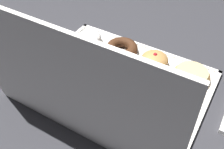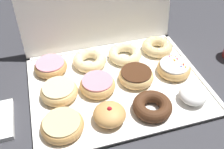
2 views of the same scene
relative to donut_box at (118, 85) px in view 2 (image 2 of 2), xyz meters
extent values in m
plane|color=#333338|center=(0.00, 0.00, -0.01)|extent=(3.00, 3.00, 0.00)
cube|color=white|center=(0.00, 0.00, 0.00)|extent=(0.55, 0.42, 0.01)
cube|color=white|center=(0.00, -0.20, 0.00)|extent=(0.55, 0.01, 0.01)
cube|color=white|center=(0.00, 0.20, 0.00)|extent=(0.55, 0.01, 0.01)
cube|color=white|center=(-0.27, 0.00, 0.00)|extent=(0.01, 0.42, 0.01)
cube|color=white|center=(0.27, 0.00, 0.00)|extent=(0.01, 0.42, 0.01)
torus|color=tan|center=(-0.19, -0.13, 0.02)|extent=(0.12, 0.12, 0.03)
cylinder|color=#EACC8C|center=(-0.19, -0.13, 0.04)|extent=(0.10, 0.10, 0.01)
ellipsoid|color=tan|center=(-0.06, -0.13, 0.03)|extent=(0.09, 0.09, 0.05)
sphere|color=#B21923|center=(-0.06, -0.13, 0.05)|extent=(0.01, 0.01, 0.01)
torus|color=#472816|center=(0.06, -0.13, 0.02)|extent=(0.11, 0.11, 0.04)
ellipsoid|color=white|center=(0.19, -0.13, 0.03)|extent=(0.08, 0.08, 0.04)
torus|color=#E5B770|center=(-0.18, 0.00, 0.02)|extent=(0.11, 0.11, 0.04)
cylinder|color=beige|center=(-0.18, 0.00, 0.04)|extent=(0.09, 0.09, 0.01)
torus|color=tan|center=(-0.07, -0.01, 0.02)|extent=(0.11, 0.11, 0.04)
cylinder|color=pink|center=(-0.07, -0.01, 0.04)|extent=(0.09, 0.09, 0.01)
torus|color=#E5B770|center=(0.06, 0.00, 0.02)|extent=(0.11, 0.11, 0.04)
cylinder|color=#472816|center=(0.06, 0.00, 0.04)|extent=(0.10, 0.10, 0.01)
torus|color=tan|center=(0.19, 0.00, 0.02)|extent=(0.11, 0.11, 0.04)
cylinder|color=white|center=(0.19, 0.00, 0.04)|extent=(0.09, 0.09, 0.01)
sphere|color=yellow|center=(0.22, -0.02, 0.04)|extent=(0.01, 0.01, 0.01)
sphere|color=white|center=(0.20, 0.02, 0.04)|extent=(0.01, 0.01, 0.01)
sphere|color=blue|center=(0.21, -0.02, 0.04)|extent=(0.00, 0.00, 0.00)
sphere|color=yellow|center=(0.20, 0.02, 0.04)|extent=(0.00, 0.00, 0.00)
sphere|color=red|center=(0.21, 0.02, 0.04)|extent=(0.00, 0.00, 0.00)
sphere|color=orange|center=(0.20, 0.04, 0.04)|extent=(0.00, 0.00, 0.00)
sphere|color=orange|center=(0.21, 0.03, 0.04)|extent=(0.00, 0.00, 0.00)
sphere|color=orange|center=(0.20, 0.02, 0.04)|extent=(0.01, 0.01, 0.01)
sphere|color=pink|center=(0.19, 0.04, 0.04)|extent=(0.01, 0.01, 0.01)
sphere|color=pink|center=(0.22, 0.02, 0.04)|extent=(0.00, 0.00, 0.00)
sphere|color=red|center=(0.22, -0.01, 0.04)|extent=(0.01, 0.01, 0.01)
sphere|color=white|center=(0.24, 0.01, 0.04)|extent=(0.00, 0.00, 0.00)
sphere|color=white|center=(0.21, -0.01, 0.04)|extent=(0.00, 0.00, 0.00)
sphere|color=orange|center=(0.22, -0.01, 0.04)|extent=(0.01, 0.01, 0.01)
torus|color=tan|center=(-0.20, 0.13, 0.02)|extent=(0.11, 0.11, 0.03)
cylinder|color=pink|center=(-0.20, 0.13, 0.04)|extent=(0.09, 0.09, 0.01)
torus|color=beige|center=(-0.06, 0.12, 0.02)|extent=(0.12, 0.12, 0.04)
sphere|color=beige|center=(-0.02, 0.12, 0.03)|extent=(0.02, 0.02, 0.02)
sphere|color=beige|center=(-0.04, 0.15, 0.03)|extent=(0.02, 0.02, 0.02)
sphere|color=beige|center=(-0.06, 0.16, 0.03)|extent=(0.02, 0.02, 0.02)
sphere|color=beige|center=(-0.09, 0.15, 0.03)|extent=(0.02, 0.02, 0.02)
sphere|color=beige|center=(-0.10, 0.12, 0.03)|extent=(0.02, 0.02, 0.02)
sphere|color=beige|center=(-0.09, 0.09, 0.03)|extent=(0.02, 0.02, 0.02)
sphere|color=beige|center=(-0.06, 0.08, 0.03)|extent=(0.02, 0.02, 0.02)
sphere|color=beige|center=(-0.04, 0.09, 0.03)|extent=(0.02, 0.02, 0.02)
torus|color=beige|center=(0.06, 0.12, 0.02)|extent=(0.12, 0.12, 0.03)
sphere|color=beige|center=(0.11, 0.12, 0.03)|extent=(0.02, 0.02, 0.02)
sphere|color=beige|center=(0.10, 0.15, 0.03)|extent=(0.02, 0.02, 0.02)
sphere|color=beige|center=(0.07, 0.16, 0.03)|extent=(0.02, 0.02, 0.02)
sphere|color=beige|center=(0.04, 0.16, 0.03)|extent=(0.02, 0.02, 0.02)
sphere|color=beige|center=(0.02, 0.14, 0.03)|extent=(0.02, 0.02, 0.02)
sphere|color=beige|center=(0.02, 0.11, 0.03)|extent=(0.02, 0.02, 0.02)
sphere|color=beige|center=(0.04, 0.09, 0.03)|extent=(0.02, 0.02, 0.02)
sphere|color=beige|center=(0.07, 0.08, 0.03)|extent=(0.02, 0.02, 0.02)
sphere|color=beige|center=(0.10, 0.09, 0.03)|extent=(0.02, 0.02, 0.02)
torus|color=#EACC8C|center=(0.19, 0.13, 0.02)|extent=(0.11, 0.11, 0.04)
sphere|color=#EACC8C|center=(0.23, 0.13, 0.03)|extent=(0.02, 0.02, 0.02)
sphere|color=#EACC8C|center=(0.22, 0.15, 0.03)|extent=(0.02, 0.02, 0.02)
sphere|color=#EACC8C|center=(0.20, 0.16, 0.03)|extent=(0.02, 0.02, 0.02)
sphere|color=#EACC8C|center=(0.18, 0.16, 0.03)|extent=(0.02, 0.02, 0.02)
sphere|color=#EACC8C|center=(0.16, 0.15, 0.03)|extent=(0.02, 0.02, 0.02)
sphere|color=#EACC8C|center=(0.15, 0.13, 0.03)|extent=(0.02, 0.02, 0.02)
sphere|color=#EACC8C|center=(0.16, 0.11, 0.03)|extent=(0.02, 0.02, 0.02)
sphere|color=#EACC8C|center=(0.18, 0.09, 0.03)|extent=(0.02, 0.02, 0.02)
sphere|color=#EACC8C|center=(0.20, 0.09, 0.03)|extent=(0.02, 0.02, 0.02)
sphere|color=#EACC8C|center=(0.22, 0.11, 0.03)|extent=(0.02, 0.02, 0.02)
camera|label=1|loc=(-0.29, 0.53, 0.61)|focal=43.20mm
camera|label=2|loc=(-0.19, -0.57, 0.58)|focal=41.69mm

